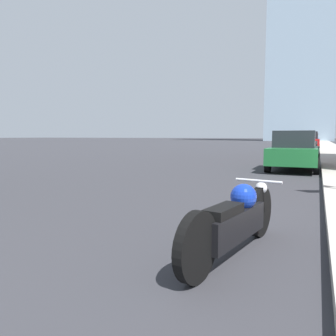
{
  "coord_description": "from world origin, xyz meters",
  "views": [
    {
      "loc": [
        4.7,
        1.02,
        1.36
      ],
      "look_at": [
        1.96,
        7.02,
        0.71
      ],
      "focal_mm": 35.0,
      "sensor_mm": 36.0,
      "label": 1
    }
  ],
  "objects": [
    {
      "name": "sidewalk",
      "position": [
        5.99,
        40.0,
        0.07
      ],
      "size": [
        2.25,
        240.0,
        0.15
      ],
      "color": "#B2ADA3",
      "rests_on": "ground_plane"
    },
    {
      "name": "distant_tower",
      "position": [
        -0.28,
        102.84,
        38.22
      ],
      "size": [
        17.6,
        17.6,
        76.44
      ],
      "color": "#9EB7CC",
      "rests_on": "ground_plane"
    },
    {
      "name": "motorcycle",
      "position": [
        3.88,
        4.69,
        0.4
      ],
      "size": [
        0.7,
        2.4,
        0.79
      ],
      "rotation": [
        0.0,
        0.0,
        -0.18
      ],
      "color": "black",
      "rests_on": "ground_plane"
    },
    {
      "name": "parked_car_green",
      "position": [
        3.85,
        14.96,
        0.78
      ],
      "size": [
        1.87,
        4.2,
        1.56
      ],
      "rotation": [
        0.0,
        0.0,
        0.0
      ],
      "color": "#1E6B33",
      "rests_on": "ground_plane"
    },
    {
      "name": "parked_car_black",
      "position": [
        3.6,
        27.84,
        0.86
      ],
      "size": [
        2.18,
        4.05,
        1.72
      ],
      "rotation": [
        0.0,
        0.0,
        -0.08
      ],
      "color": "black",
      "rests_on": "ground_plane"
    },
    {
      "name": "parked_car_red",
      "position": [
        3.78,
        38.13,
        0.9
      ],
      "size": [
        2.21,
        4.15,
        1.81
      ],
      "rotation": [
        0.0,
        0.0,
        0.07
      ],
      "color": "red",
      "rests_on": "ground_plane"
    },
    {
      "name": "parked_car_yellow",
      "position": [
        3.88,
        49.76,
        0.85
      ],
      "size": [
        2.03,
        4.62,
        1.71
      ],
      "rotation": [
        0.0,
        0.0,
        0.05
      ],
      "color": "gold",
      "rests_on": "ground_plane"
    },
    {
      "name": "parked_car_blue",
      "position": [
        3.78,
        62.62,
        0.86
      ],
      "size": [
        2.26,
        4.71,
        1.7
      ],
      "rotation": [
        0.0,
        0.0,
        -0.1
      ],
      "color": "#1E3899",
      "rests_on": "ground_plane"
    }
  ]
}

